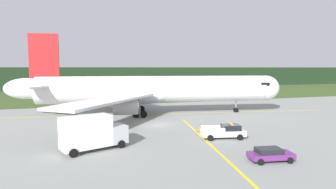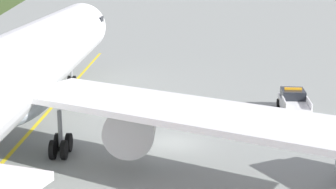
# 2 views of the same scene
# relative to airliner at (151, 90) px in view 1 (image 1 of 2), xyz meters

# --- Properties ---
(ground) EXTENTS (320.00, 320.00, 0.00)m
(ground) POSITION_rel_airliner_xyz_m (-1.48, -10.10, -4.72)
(ground) COLOR gray
(grass_verge) EXTENTS (320.00, 48.00, 0.04)m
(grass_verge) POSITION_rel_airliner_xyz_m (-1.48, 39.43, -4.70)
(grass_verge) COLOR #384C20
(grass_verge) RESTS_ON ground
(distant_tree_line) EXTENTS (288.00, 7.50, 9.15)m
(distant_tree_line) POSITION_rel_airliner_xyz_m (-1.48, 69.06, -0.14)
(distant_tree_line) COLOR black
(distant_tree_line) RESTS_ON ground
(taxiway_centerline_main) EXTENTS (68.41, 11.13, 0.01)m
(taxiway_centerline_main) POSITION_rel_airliner_xyz_m (0.76, -0.12, -4.71)
(taxiway_centerline_main) COLOR yellow
(taxiway_centerline_main) RESTS_ON ground
(taxiway_centerline_spur) EXTENTS (5.04, 30.00, 0.01)m
(taxiway_centerline_spur) POSITION_rel_airliner_xyz_m (1.48, -22.34, -4.71)
(taxiway_centerline_spur) COLOR yellow
(taxiway_centerline_spur) RESTS_ON ground
(airliner) EXTENTS (52.67, 43.82, 15.08)m
(airliner) POSITION_rel_airliner_xyz_m (0.00, 0.00, 0.00)
(airliner) COLOR white
(airliner) RESTS_ON ground
(ops_pickup_truck) EXTENTS (5.83, 3.15, 1.94)m
(ops_pickup_truck) POSITION_rel_airliner_xyz_m (4.45, -20.62, -3.81)
(ops_pickup_truck) COLOR silver
(ops_pickup_truck) RESTS_ON ground
(catering_truck) EXTENTS (7.47, 4.68, 3.99)m
(catering_truck) POSITION_rel_airliner_xyz_m (-11.85, -20.79, -2.72)
(catering_truck) COLOR #B2BBBA
(catering_truck) RESTS_ON ground
(staff_car) EXTENTS (4.46, 2.55, 1.30)m
(staff_car) POSITION_rel_airliner_xyz_m (4.37, -29.61, -4.02)
(staff_car) COLOR #5E266A
(staff_car) RESTS_ON ground
(apron_cone) EXTENTS (0.56, 0.56, 0.70)m
(apron_cone) POSITION_rel_airliner_xyz_m (2.87, -16.16, -4.38)
(apron_cone) COLOR black
(apron_cone) RESTS_ON ground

